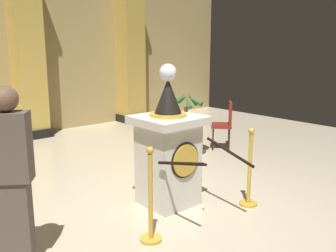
# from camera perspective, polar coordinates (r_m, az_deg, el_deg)

# --- Properties ---
(ground_plane) EXTENTS (12.45, 12.45, 0.00)m
(ground_plane) POSITION_cam_1_polar(r_m,az_deg,el_deg) (5.10, 1.49, -11.57)
(ground_plane) COLOR beige
(back_wall) EXTENTS (12.45, 0.16, 3.99)m
(back_wall) POSITION_cam_1_polar(r_m,az_deg,el_deg) (9.28, -21.52, 10.97)
(back_wall) COLOR tan
(back_wall) RESTS_ON ground_plane
(pedestal_clock) EXTENTS (0.78, 0.78, 1.83)m
(pedestal_clock) POSITION_cam_1_polar(r_m,az_deg,el_deg) (4.83, 0.03, -3.83)
(pedestal_clock) COLOR silver
(pedestal_clock) RESTS_ON ground_plane
(stanchion_near) EXTENTS (0.24, 0.24, 1.04)m
(stanchion_near) POSITION_cam_1_polar(r_m,az_deg,el_deg) (4.04, -2.66, -12.46)
(stanchion_near) COLOR gold
(stanchion_near) RESTS_ON ground_plane
(stanchion_far) EXTENTS (0.24, 0.24, 1.04)m
(stanchion_far) POSITION_cam_1_polar(r_m,az_deg,el_deg) (5.01, 12.28, -7.83)
(stanchion_far) COLOR gold
(stanchion_far) RESTS_ON ground_plane
(velvet_rope) EXTENTS (0.86, 0.84, 0.22)m
(velvet_rope) POSITION_cam_1_polar(r_m,az_deg,el_deg) (4.34, 5.78, -4.80)
(velvet_rope) COLOR black
(column_right) EXTENTS (0.72, 0.72, 3.83)m
(column_right) POSITION_cam_1_polar(r_m,az_deg,el_deg) (10.27, -5.83, 11.24)
(column_right) COLOR black
(column_right) RESTS_ON ground_plane
(column_centre_rear) EXTENTS (0.72, 0.72, 3.83)m
(column_centre_rear) POSITION_cam_1_polar(r_m,az_deg,el_deg) (8.96, -20.72, 10.42)
(column_centre_rear) COLOR black
(column_centre_rear) RESTS_ON ground_plane
(potted_palm_right) EXTENTS (0.71, 0.70, 1.13)m
(potted_palm_right) POSITION_cam_1_polar(r_m,az_deg,el_deg) (7.77, 2.70, -0.66)
(potted_palm_right) COLOR #2D2823
(potted_palm_right) RESTS_ON ground_plane
(bystander_guest) EXTENTS (0.42, 0.39, 1.71)m
(bystander_guest) POSITION_cam_1_polar(r_m,az_deg,el_deg) (3.69, -22.71, -6.76)
(bystander_guest) COLOR brown
(bystander_guest) RESTS_ON ground_plane
(cafe_table) EXTENTS (0.55, 0.55, 0.72)m
(cafe_table) POSITION_cam_1_polar(r_m,az_deg,el_deg) (7.30, 4.41, -0.47)
(cafe_table) COLOR #332D28
(cafe_table) RESTS_ON ground_plane
(cafe_chair_red) EXTENTS (0.56, 0.56, 0.96)m
(cafe_chair_red) POSITION_cam_1_polar(r_m,az_deg,el_deg) (7.58, 8.73, 0.76)
(cafe_chair_red) COLOR black
(cafe_chair_red) RESTS_ON ground_plane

